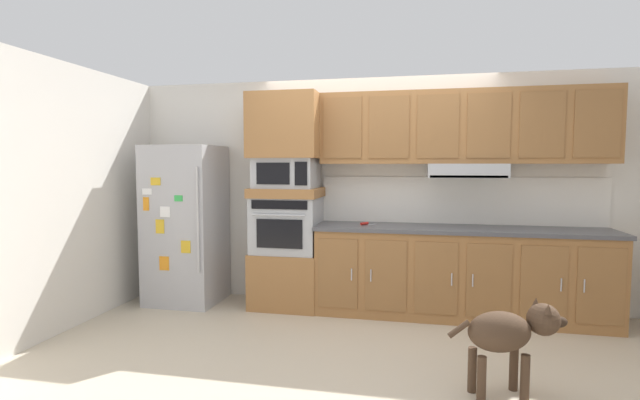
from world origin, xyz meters
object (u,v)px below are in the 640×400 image
Objects in this scene: built_in_oven at (287,224)px; screwdriver at (365,224)px; refrigerator at (186,224)px; dog at (510,333)px; microwave at (287,173)px.

built_in_oven is 4.15× the size of screwdriver.
refrigerator is 10.43× the size of screwdriver.
built_in_oven is 2.62m from dog.
built_in_oven reaches higher than screwdriver.
refrigerator is 1.17m from built_in_oven.
built_in_oven is (1.16, 0.07, 0.02)m from refrigerator.
refrigerator is 3.56m from dog.
refrigerator reaches higher than built_in_oven.
refrigerator reaches higher than screwdriver.
built_in_oven is 1.09× the size of microwave.
refrigerator is 1.30m from microwave.
dog is at bearing -39.15° from microwave.
microwave reaches higher than built_in_oven.
screwdriver is (0.85, -0.01, 0.03)m from built_in_oven.
microwave is (0.00, -0.00, 0.56)m from built_in_oven.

